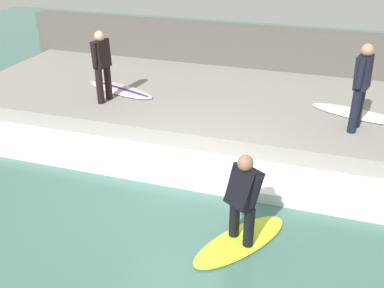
{
  "coord_description": "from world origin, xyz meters",
  "views": [
    {
      "loc": [
        -6.13,
        -2.17,
        4.34
      ],
      "look_at": [
        0.58,
        0.0,
        0.7
      ],
      "focal_mm": 42.0,
      "sensor_mm": 36.0,
      "label": 1
    }
  ],
  "objects_px": {
    "surfboard_riding": "(240,241)",
    "surfboard_waiting_far": "(120,89)",
    "surfer_riding": "(243,195)",
    "surfer_waiting_far": "(102,63)",
    "surfer_waiting_near": "(361,83)",
    "surfboard_waiting_near": "(357,114)"
  },
  "relations": [
    {
      "from": "surfboard_waiting_far",
      "to": "surfboard_waiting_near",
      "type": "bearing_deg",
      "value": -87.85
    },
    {
      "from": "surfer_riding",
      "to": "surfer_waiting_near",
      "type": "height_order",
      "value": "surfer_waiting_near"
    },
    {
      "from": "surfer_waiting_far",
      "to": "surfboard_waiting_far",
      "type": "height_order",
      "value": "surfer_waiting_far"
    },
    {
      "from": "surfboard_riding",
      "to": "surfer_waiting_far",
      "type": "bearing_deg",
      "value": 50.03
    },
    {
      "from": "surfer_riding",
      "to": "surfboard_waiting_near",
      "type": "distance_m",
      "value": 4.44
    },
    {
      "from": "surfer_waiting_near",
      "to": "surfer_waiting_far",
      "type": "height_order",
      "value": "surfer_waiting_near"
    },
    {
      "from": "surfer_riding",
      "to": "surfboard_waiting_near",
      "type": "relative_size",
      "value": 0.69
    },
    {
      "from": "surfer_waiting_near",
      "to": "surfboard_waiting_near",
      "type": "relative_size",
      "value": 0.84
    },
    {
      "from": "surfboard_riding",
      "to": "surfer_riding",
      "type": "height_order",
      "value": "surfer_riding"
    },
    {
      "from": "surfboard_riding",
      "to": "surfboard_waiting_near",
      "type": "height_order",
      "value": "surfboard_waiting_near"
    },
    {
      "from": "surfboard_riding",
      "to": "surfboard_waiting_near",
      "type": "relative_size",
      "value": 0.88
    },
    {
      "from": "surfboard_riding",
      "to": "surfboard_waiting_far",
      "type": "distance_m",
      "value": 5.53
    },
    {
      "from": "surfer_riding",
      "to": "surfboard_waiting_near",
      "type": "height_order",
      "value": "surfer_riding"
    },
    {
      "from": "surfer_waiting_near",
      "to": "surfboard_waiting_far",
      "type": "distance_m",
      "value": 5.43
    },
    {
      "from": "surfboard_riding",
      "to": "surfer_waiting_near",
      "type": "xyz_separation_m",
      "value": [
        3.4,
        -1.49,
        1.47
      ]
    },
    {
      "from": "surfer_riding",
      "to": "surfboard_waiting_far",
      "type": "relative_size",
      "value": 0.68
    },
    {
      "from": "surfer_waiting_far",
      "to": "surfer_waiting_near",
      "type": "bearing_deg",
      "value": -88.27
    },
    {
      "from": "surfer_riding",
      "to": "surfer_waiting_far",
      "type": "bearing_deg",
      "value": 50.03
    },
    {
      "from": "surfboard_waiting_near",
      "to": "surfer_riding",
      "type": "bearing_deg",
      "value": 159.29
    },
    {
      "from": "surfer_riding",
      "to": "surfer_waiting_far",
      "type": "distance_m",
      "value": 5.08
    },
    {
      "from": "surfboard_riding",
      "to": "surfer_waiting_far",
      "type": "distance_m",
      "value": 5.23
    },
    {
      "from": "surfboard_waiting_near",
      "to": "surfer_waiting_far",
      "type": "height_order",
      "value": "surfer_waiting_far"
    }
  ]
}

